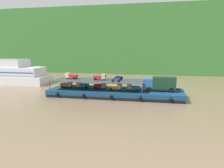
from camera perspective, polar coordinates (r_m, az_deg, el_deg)
ground_plane at (r=48.86m, az=0.88°, el=-3.16°), size 400.00×400.00×0.00m
hillside_far_bank at (r=108.41m, az=7.29°, el=12.07°), size 142.56×38.69×28.77m
cargo_barge at (r=48.68m, az=0.88°, el=-2.30°), size 29.27×9.10×1.50m
covered_lorry at (r=47.38m, az=12.42°, el=0.17°), size 7.88×2.39×3.10m
cargo_rack at (r=49.12m, az=-3.46°, el=0.97°), size 20.07×7.78×2.00m
mini_truck_lower_stern at (r=52.16m, az=-11.73°, el=-0.12°), size 2.76×1.23×1.38m
mini_truck_lower_aft at (r=51.04m, az=-7.67°, el=-0.21°), size 2.78×1.27×1.38m
mini_truck_lower_mid at (r=49.78m, az=-3.05°, el=-0.37°), size 2.79×1.29×1.38m
mini_truck_lower_fore at (r=47.91m, az=0.98°, el=-0.73°), size 2.77×1.26×1.38m
mini_truck_lower_bow at (r=47.47m, az=5.56°, el=-0.87°), size 2.75×1.21×1.38m
mini_truck_upper_stern at (r=51.67m, az=-10.55°, el=2.07°), size 2.80×1.30×1.38m
mini_truck_upper_mid at (r=48.99m, az=-3.16°, el=1.84°), size 2.75×1.21×1.38m
motorcycle_upper_port at (r=45.83m, az=0.92°, el=1.02°), size 1.89×0.55×0.87m
motorcycle_upper_centre at (r=48.09m, az=1.47°, el=1.40°), size 1.90×0.55×0.87m
motorcycle_upper_stbd at (r=50.39m, az=1.78°, el=1.75°), size 1.89×0.55×0.87m
passenger_ferry_upstream at (r=74.05m, az=-25.36°, el=2.53°), size 25.10×7.92×7.30m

